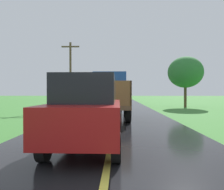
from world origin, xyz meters
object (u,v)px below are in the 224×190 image
banana_truck_near (109,94)px  utility_pole_roadside (70,73)px  banana_truck_far (111,93)px  roadside_tree_near_left (185,72)px  following_car (88,111)px

banana_truck_near → utility_pole_roadside: size_ratio=0.92×
banana_truck_far → roadside_tree_near_left: 8.48m
utility_pole_roadside → roadside_tree_near_left: 11.93m
banana_truck_near → utility_pole_roadside: 7.95m
banana_truck_far → following_car: size_ratio=1.42×
banana_truck_near → following_car: (-0.24, -7.16, -0.40)m
banana_truck_far → banana_truck_near: bearing=-88.6°
banana_truck_near → banana_truck_far: 11.46m
banana_truck_near → utility_pole_roadside: bearing=121.1°
utility_pole_roadside → following_car: 14.45m
roadside_tree_near_left → banana_truck_near: bearing=-129.1°
banana_truck_far → roadside_tree_near_left: size_ratio=1.08×
banana_truck_far → utility_pole_roadside: 6.39m
banana_truck_near → following_car: bearing=-91.9°
utility_pole_roadside → roadside_tree_near_left: utility_pole_roadside is taller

